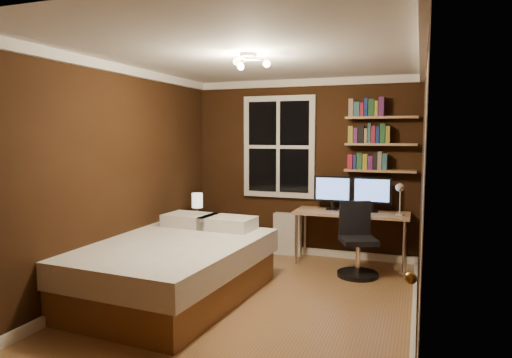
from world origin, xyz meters
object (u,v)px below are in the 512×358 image
(desk_lamp, at_px, (400,199))
(office_chair, at_px, (357,249))
(bedside_lamp, at_px, (197,209))
(bed, at_px, (172,268))
(desk, at_px, (351,216))
(monitor_right, at_px, (372,195))
(monitor_left, at_px, (333,193))
(nightstand, at_px, (198,241))
(radiator, at_px, (288,234))

(desk_lamp, relative_size, office_chair, 0.49)
(bedside_lamp, bearing_deg, office_chair, -0.66)
(bed, height_order, bedside_lamp, bedside_lamp)
(desk, bearing_deg, monitor_right, 16.50)
(monitor_left, xyz_separation_m, desk_lamp, (0.88, -0.20, -0.01))
(nightstand, height_order, monitor_left, monitor_left)
(monitor_right, bearing_deg, monitor_left, 180.00)
(monitor_left, bearing_deg, office_chair, -53.05)
(desk, relative_size, office_chair, 1.65)
(radiator, bearing_deg, bedside_lamp, -150.40)
(bed, distance_m, monitor_left, 2.47)
(bedside_lamp, xyz_separation_m, desk_lamp, (2.66, 0.32, 0.22))
(monitor_left, relative_size, desk_lamp, 1.14)
(bed, xyz_separation_m, desk_lamp, (2.22, 1.78, 0.61))
(bedside_lamp, height_order, monitor_left, monitor_left)
(bedside_lamp, distance_m, monitor_right, 2.37)
(nightstand, relative_size, monitor_left, 0.97)
(bed, relative_size, desk_lamp, 5.24)
(bedside_lamp, xyz_separation_m, office_chair, (2.19, -0.03, -0.37))
(bedside_lamp, relative_size, desk, 0.29)
(radiator, xyz_separation_m, desk_lamp, (1.54, -0.32, 0.63))
(radiator, xyz_separation_m, desk, (0.93, -0.19, 0.35))
(office_chair, bearing_deg, bed, -163.53)
(bedside_lamp, distance_m, desk_lamp, 2.69)
(radiator, bearing_deg, desk, -11.55)
(bed, height_order, desk, bed)
(bed, height_order, monitor_left, monitor_left)
(office_chair, bearing_deg, desk_lamp, 13.55)
(desk_lamp, height_order, office_chair, desk_lamp)
(radiator, distance_m, desk_lamp, 1.69)
(office_chair, bearing_deg, desk, 84.29)
(nightstand, bearing_deg, bedside_lamp, 0.00)
(bed, height_order, radiator, bed)
(radiator, distance_m, monitor_left, 0.93)
(office_chair, bearing_deg, bedside_lamp, 156.57)
(monitor_left, height_order, monitor_right, same)
(bed, xyz_separation_m, monitor_left, (1.34, 1.98, 0.62))
(desk_lamp, bearing_deg, desk, 168.15)
(desk, bearing_deg, monitor_left, 164.38)
(desk, height_order, desk_lamp, desk_lamp)
(monitor_right, bearing_deg, office_chair, -101.02)
(monitor_right, distance_m, office_chair, 0.82)
(desk, distance_m, monitor_right, 0.39)
(radiator, height_order, desk_lamp, desk_lamp)
(bed, distance_m, monitor_right, 2.79)
(desk, distance_m, desk_lamp, 0.69)
(bed, bearing_deg, desk, 53.49)
(desk, distance_m, office_chair, 0.59)
(nightstand, bearing_deg, monitor_right, 26.55)
(nightstand, bearing_deg, bed, -59.38)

